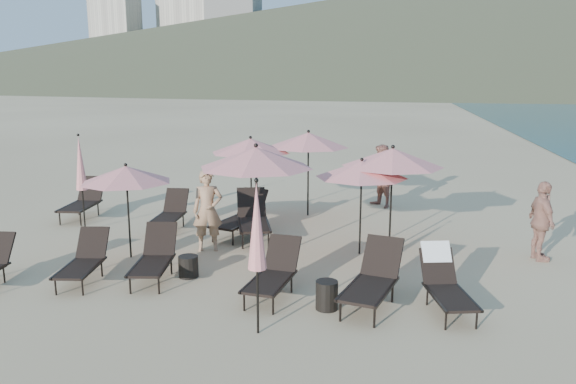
% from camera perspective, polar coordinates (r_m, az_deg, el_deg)
% --- Properties ---
extents(ground, '(800.00, 800.00, 0.00)m').
position_cam_1_polar(ground, '(10.11, -2.37, -10.18)').
color(ground, '#D6BA8C').
rests_on(ground, ground).
extents(volcanic_headland, '(690.00, 690.00, 55.00)m').
position_cam_1_polar(volcanic_headland, '(320.17, 23.85, 14.86)').
color(volcanic_headland, brown).
rests_on(volcanic_headland, ground).
extents(hotel_skyline, '(109.00, 82.00, 55.00)m').
position_cam_1_polar(hotel_skyline, '(296.95, -8.61, 15.57)').
color(hotel_skyline, beige).
rests_on(hotel_skyline, ground).
extents(lounger_1, '(0.80, 1.59, 0.88)m').
position_cam_1_polar(lounger_1, '(11.19, -20.04, -6.49)').
color(lounger_1, black).
rests_on(lounger_1, ground).
extents(lounger_2, '(0.88, 1.70, 0.93)m').
position_cam_1_polar(lounger_2, '(10.91, -13.42, -6.42)').
color(lounger_2, black).
rests_on(lounger_2, ground).
extents(lounger_3, '(0.80, 1.66, 0.92)m').
position_cam_1_polar(lounger_3, '(9.82, -1.47, -8.17)').
color(lounger_3, black).
rests_on(lounger_3, ground).
extents(lounger_4, '(1.07, 1.86, 1.01)m').
position_cam_1_polar(lounger_4, '(9.52, 8.62, -8.69)').
color(lounger_4, black).
rests_on(lounger_4, ground).
extents(lounger_5, '(0.92, 1.65, 0.98)m').
position_cam_1_polar(lounger_5, '(9.66, 15.66, -8.74)').
color(lounger_5, black).
rests_on(lounger_5, ground).
extents(lounger_6, '(0.85, 1.82, 1.01)m').
position_cam_1_polar(lounger_6, '(16.09, -20.08, -0.81)').
color(lounger_6, black).
rests_on(lounger_6, ground).
extents(lounger_7, '(0.71, 1.61, 0.91)m').
position_cam_1_polar(lounger_7, '(14.34, -11.86, -2.02)').
color(lounger_7, black).
rests_on(lounger_7, ground).
extents(lounger_8, '(1.23, 1.97, 1.06)m').
position_cam_1_polar(lounger_8, '(13.28, -3.58, -2.57)').
color(lounger_8, black).
rests_on(lounger_8, ground).
extents(lounger_9, '(1.12, 1.87, 1.01)m').
position_cam_1_polar(lounger_9, '(13.53, -4.79, -2.42)').
color(lounger_9, black).
rests_on(lounger_9, ground).
extents(umbrella_open_0, '(1.88, 1.88, 2.02)m').
position_cam_1_polar(umbrella_open_0, '(12.00, -16.12, 1.74)').
color(umbrella_open_0, black).
rests_on(umbrella_open_0, ground).
extents(umbrella_open_1, '(2.30, 2.30, 2.47)m').
position_cam_1_polar(umbrella_open_1, '(11.11, -3.26, 3.51)').
color(umbrella_open_1, black).
rests_on(umbrella_open_1, ground).
extents(umbrella_open_2, '(1.95, 1.95, 2.10)m').
position_cam_1_polar(umbrella_open_2, '(11.85, 7.49, 2.32)').
color(umbrella_open_2, black).
rests_on(umbrella_open_2, ground).
extents(umbrella_open_3, '(2.08, 2.08, 2.24)m').
position_cam_1_polar(umbrella_open_3, '(14.69, -3.82, 4.71)').
color(umbrella_open_3, black).
rests_on(umbrella_open_3, ground).
extents(umbrella_open_4, '(2.19, 2.19, 2.36)m').
position_cam_1_polar(umbrella_open_4, '(15.11, 2.08, 5.31)').
color(umbrella_open_4, black).
rests_on(umbrella_open_4, ground).
extents(umbrella_open_5, '(2.17, 2.17, 2.33)m').
position_cam_1_polar(umbrella_open_5, '(12.18, 10.58, 3.47)').
color(umbrella_open_5, black).
rests_on(umbrella_open_5, ground).
extents(umbrella_closed_0, '(0.28, 0.28, 2.36)m').
position_cam_1_polar(umbrella_closed_0, '(8.09, -3.18, -3.58)').
color(umbrella_closed_0, black).
rests_on(umbrella_closed_0, ground).
extents(umbrella_closed_1, '(0.28, 0.28, 2.41)m').
position_cam_1_polar(umbrella_closed_1, '(14.52, -20.35, 2.71)').
color(umbrella_closed_1, black).
rests_on(umbrella_closed_1, ground).
extents(side_table_0, '(0.38, 0.38, 0.41)m').
position_cam_1_polar(side_table_0, '(10.95, -10.08, -7.46)').
color(side_table_0, black).
rests_on(side_table_0, ground).
extents(side_table_1, '(0.37, 0.37, 0.48)m').
position_cam_1_polar(side_table_1, '(9.38, 3.95, -10.41)').
color(side_table_1, black).
rests_on(side_table_1, ground).
extents(beachgoer_a, '(0.76, 0.62, 1.79)m').
position_cam_1_polar(beachgoer_a, '(12.34, -8.16, -1.87)').
color(beachgoer_a, '#A27858').
rests_on(beachgoer_a, ground).
extents(beachgoer_b, '(1.11, 1.12, 1.83)m').
position_cam_1_polar(beachgoer_b, '(16.47, 9.53, 1.59)').
color(beachgoer_b, '#A36454').
rests_on(beachgoer_b, ground).
extents(beachgoer_c, '(0.60, 1.04, 1.67)m').
position_cam_1_polar(beachgoer_c, '(12.68, 24.36, -2.72)').
color(beachgoer_c, '#B07864').
rests_on(beachgoer_c, ground).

